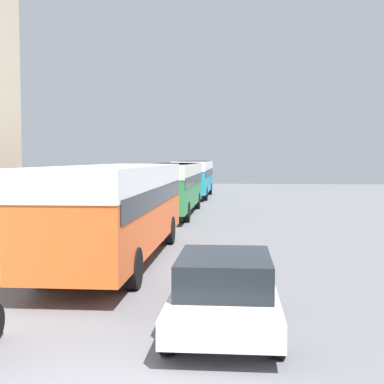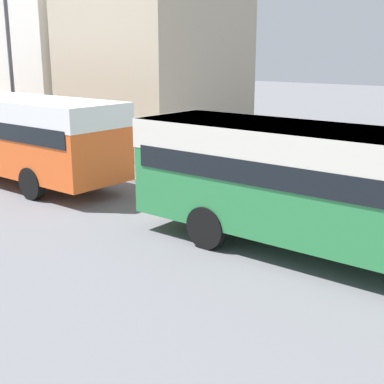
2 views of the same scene
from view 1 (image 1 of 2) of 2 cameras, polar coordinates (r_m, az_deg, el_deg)
The scene contains 5 objects.
bus_lead at distance 16.22m, azimuth -7.82°, elevation -0.73°, with size 2.51×11.04×2.90m.
bus_following at distance 29.63m, azimuth -2.07°, elevation 1.16°, with size 2.52×11.45×2.83m.
bus_third_in_line at distance 42.98m, azimuth 0.24°, elevation 1.96°, with size 2.52×10.81×2.91m.
car_crossing at distance 9.84m, azimuth 3.48°, elevation -10.43°, with size 1.94×4.15×1.37m.
pedestrian_near_curb at distance 19.36m, azimuth -17.55°, elevation -2.55°, with size 0.34×0.34×1.82m.
Camera 1 is at (1.85, -6.33, 3.10)m, focal length 50.00 mm.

